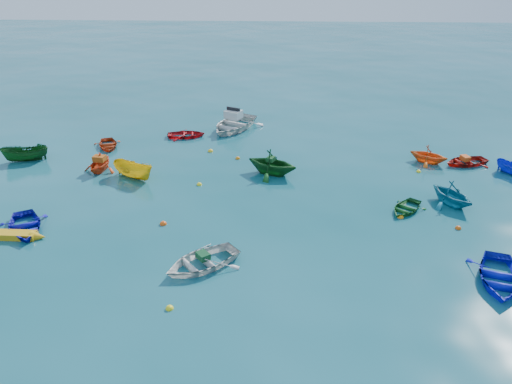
{
  "coord_description": "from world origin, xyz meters",
  "views": [
    {
      "loc": [
        1.12,
        -20.34,
        12.93
      ],
      "look_at": [
        0.0,
        5.0,
        0.4
      ],
      "focal_mm": 35.0,
      "sensor_mm": 36.0,
      "label": 1
    }
  ],
  "objects_px": {
    "dinghy_white_near": "(202,266)",
    "kayak_yellow": "(2,238)",
    "dinghy_blue_se": "(498,282)",
    "motorboat_white": "(234,129)",
    "dinghy_blue_sw": "(25,230)"
  },
  "relations": [
    {
      "from": "dinghy_blue_se",
      "to": "kayak_yellow",
      "type": "relative_size",
      "value": 0.88
    },
    {
      "from": "motorboat_white",
      "to": "dinghy_blue_sw",
      "type": "bearing_deg",
      "value": -94.1
    },
    {
      "from": "kayak_yellow",
      "to": "motorboat_white",
      "type": "relative_size",
      "value": 0.83
    },
    {
      "from": "dinghy_white_near",
      "to": "kayak_yellow",
      "type": "relative_size",
      "value": 0.85
    },
    {
      "from": "dinghy_blue_se",
      "to": "kayak_yellow",
      "type": "distance_m",
      "value": 23.26
    },
    {
      "from": "dinghy_white_near",
      "to": "dinghy_blue_sw",
      "type": "bearing_deg",
      "value": -145.66
    },
    {
      "from": "dinghy_blue_sw",
      "to": "kayak_yellow",
      "type": "relative_size",
      "value": 0.79
    },
    {
      "from": "dinghy_blue_se",
      "to": "kayak_yellow",
      "type": "xyz_separation_m",
      "value": [
        -23.11,
        2.6,
        0.0
      ]
    },
    {
      "from": "dinghy_blue_se",
      "to": "dinghy_white_near",
      "type": "bearing_deg",
      "value": -165.29
    },
    {
      "from": "dinghy_blue_se",
      "to": "kayak_yellow",
      "type": "height_order",
      "value": "dinghy_blue_se"
    },
    {
      "from": "dinghy_white_near",
      "to": "dinghy_blue_se",
      "type": "bearing_deg",
      "value": 47.92
    },
    {
      "from": "dinghy_blue_se",
      "to": "motorboat_white",
      "type": "xyz_separation_m",
      "value": [
        -13.03,
        19.4,
        0.0
      ]
    },
    {
      "from": "dinghy_blue_sw",
      "to": "kayak_yellow",
      "type": "bearing_deg",
      "value": -167.57
    },
    {
      "from": "dinghy_blue_se",
      "to": "kayak_yellow",
      "type": "bearing_deg",
      "value": -169.05
    },
    {
      "from": "motorboat_white",
      "to": "kayak_yellow",
      "type": "bearing_deg",
      "value": -95.18
    }
  ]
}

